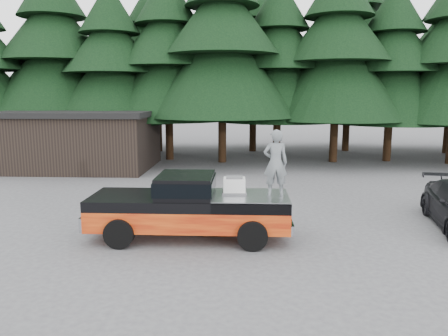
{
  "coord_description": "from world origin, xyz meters",
  "views": [
    {
      "loc": [
        0.42,
        -12.64,
        4.26
      ],
      "look_at": [
        -0.19,
        0.0,
        2.1
      ],
      "focal_mm": 35.0,
      "sensor_mm": 36.0,
      "label": 1
    }
  ],
  "objects_px": {
    "pickup_truck": "(190,216)",
    "man_on_bed": "(275,163)",
    "air_compressor": "(234,186)",
    "utility_building": "(82,139)"
  },
  "relations": [
    {
      "from": "air_compressor",
      "to": "man_on_bed",
      "type": "bearing_deg",
      "value": -11.82
    },
    {
      "from": "pickup_truck",
      "to": "man_on_bed",
      "type": "height_order",
      "value": "man_on_bed"
    },
    {
      "from": "pickup_truck",
      "to": "utility_building",
      "type": "relative_size",
      "value": 0.71
    },
    {
      "from": "man_on_bed",
      "to": "utility_building",
      "type": "distance_m",
      "value": 15.97
    },
    {
      "from": "air_compressor",
      "to": "man_on_bed",
      "type": "height_order",
      "value": "man_on_bed"
    },
    {
      "from": "utility_building",
      "to": "man_on_bed",
      "type": "bearing_deg",
      "value": -49.78
    },
    {
      "from": "air_compressor",
      "to": "utility_building",
      "type": "height_order",
      "value": "utility_building"
    },
    {
      "from": "air_compressor",
      "to": "man_on_bed",
      "type": "distance_m",
      "value": 1.42
    },
    {
      "from": "pickup_truck",
      "to": "man_on_bed",
      "type": "bearing_deg",
      "value": -0.06
    },
    {
      "from": "man_on_bed",
      "to": "pickup_truck",
      "type": "bearing_deg",
      "value": -1.32
    }
  ]
}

